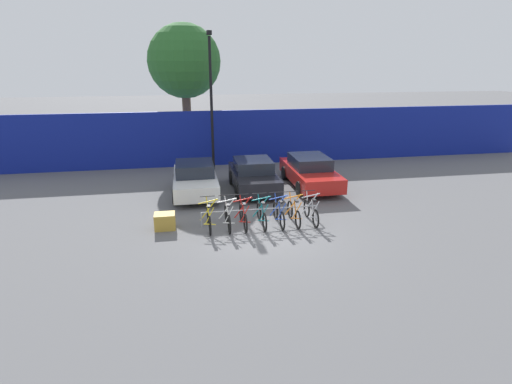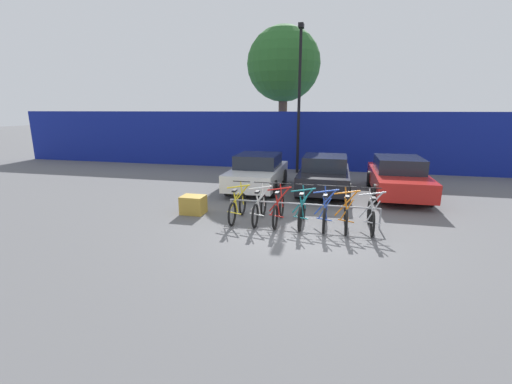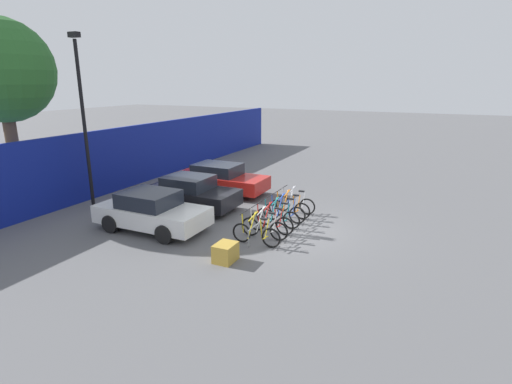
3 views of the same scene
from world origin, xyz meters
name	(u,v)px [view 1 (image 1 of 3)]	position (x,y,z in m)	size (l,w,h in m)	color
ground_plane	(265,231)	(0.00, 0.00, 0.00)	(120.00, 120.00, 0.00)	#59595B
hoarding_wall	(231,138)	(0.00, 9.50, 1.49)	(36.00, 0.16, 2.99)	navy
bike_rack	(260,211)	(-0.02, 0.68, 0.49)	(4.18, 0.04, 0.57)	gray
bicycle_yellow	(209,219)	(-1.84, 0.53, 0.38)	(0.68, 1.71, 1.05)	black
bicycle_white	(228,217)	(-1.20, 0.53, 0.38)	(0.68, 1.71, 1.05)	black
bicycle_red	(243,216)	(-0.65, 0.53, 0.38)	(0.68, 1.71, 1.05)	black
bicycle_teal	(262,215)	(0.00, 0.53, 0.38)	(0.68, 1.71, 1.05)	black
bicycle_blue	(279,214)	(0.61, 0.53, 0.38)	(0.68, 1.71, 1.05)	black
bicycle_orange	(294,213)	(1.16, 0.53, 0.38)	(0.68, 1.71, 1.05)	black
bicycle_silver	(311,212)	(1.80, 0.53, 0.38)	(0.68, 1.71, 1.05)	black
car_white	(195,179)	(-2.16, 4.46, 0.69)	(1.91, 4.00, 1.40)	silver
car_black	(253,175)	(0.41, 4.57, 0.69)	(1.91, 3.90, 1.40)	black
car_red	(310,171)	(3.07, 4.76, 0.69)	(1.91, 4.48, 1.40)	red
lamp_post	(211,96)	(-1.08, 8.50, 3.82)	(0.24, 0.44, 6.92)	black
cargo_crate	(165,221)	(-3.33, 0.82, 0.28)	(0.70, 0.56, 0.55)	#B28C33
tree_behind_hoarding	(184,62)	(-2.31, 11.30, 5.48)	(4.03, 4.03, 7.54)	brown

